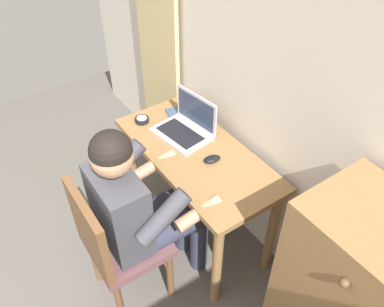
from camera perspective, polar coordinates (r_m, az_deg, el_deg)
name	(u,v)px	position (r m, az deg, el deg)	size (l,w,h in m)	color
wall_back	(305,88)	(1.91, 16.40, 9.27)	(4.80, 0.05, 2.50)	beige
curtain_panel	(157,30)	(2.81, -5.18, 17.66)	(0.51, 0.03, 2.20)	#CCB77A
desk	(196,167)	(2.35, 0.64, -1.99)	(1.10, 0.52, 0.73)	olive
chair	(114,242)	(2.15, -11.40, -12.77)	(0.42, 0.40, 0.89)	brown
person_seated	(142,205)	(2.05, -7.42, -7.57)	(0.53, 0.59, 1.20)	#33384C
laptop	(186,126)	(2.37, -0.83, 4.15)	(0.37, 0.30, 0.24)	#B7BABF
computer_mouse	(212,159)	(2.19, 3.00, -0.82)	(0.06, 0.10, 0.03)	black
desk_clock	(142,120)	(2.50, -7.41, 4.96)	(0.09, 0.09, 0.03)	black
notebook_pad	(180,116)	(2.53, -1.71, 5.56)	(0.21, 0.15, 0.01)	#3D4C6B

